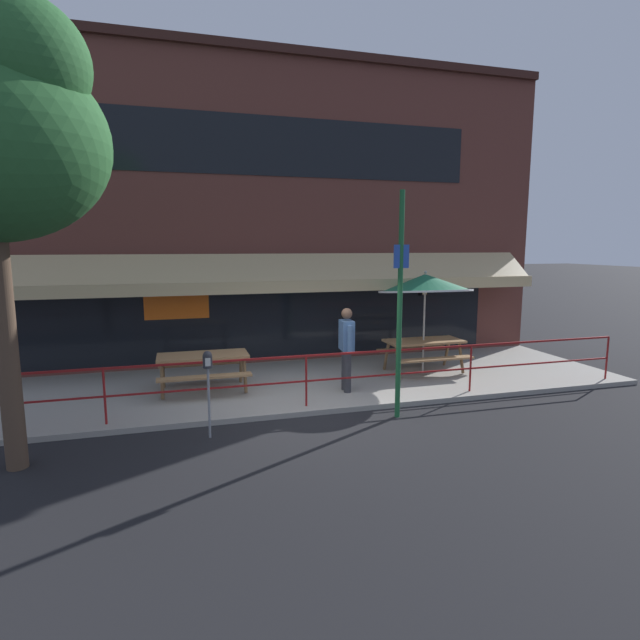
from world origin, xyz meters
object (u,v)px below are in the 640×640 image
Objects in this scene: picnic_table_centre at (424,347)px; patio_umbrella_centre at (425,284)px; pedestrian_walking at (347,345)px; parking_meter_near at (208,368)px; street_sign_pole at (400,304)px; picnic_table_left at (203,362)px.

patio_umbrella_centre is (0.00, 0.03, 1.47)m from picnic_table_centre.
pedestrian_walking is 1.20× the size of parking_meter_near.
street_sign_pole is (-1.77, -2.44, -0.13)m from patio_umbrella_centre.
pedestrian_walking reaches higher than picnic_table_left.
picnic_table_centre is 3.28m from street_sign_pole.
picnic_table_centre is 0.45× the size of street_sign_pole.
picnic_table_centre is 5.67m from parking_meter_near.
picnic_table_centre is (5.04, 0.15, 0.00)m from picnic_table_left.
pedestrian_walking reaches higher than parking_meter_near.
parking_meter_near is at bearing -90.79° from picnic_table_left.
patio_umbrella_centre is 1.68× the size of parking_meter_near.
street_sign_pole is at bearing -34.68° from picnic_table_left.
parking_meter_near is (-5.07, -2.49, 0.44)m from picnic_table_centre.
picnic_table_left is at bearing -178.27° from picnic_table_centre.
pedestrian_walking is at bearing 28.46° from parking_meter_near.
patio_umbrella_centre is at bearing 23.59° from pedestrian_walking.
picnic_table_centre is at bearing 1.73° from picnic_table_left.
picnic_table_centre is 1.47m from patio_umbrella_centre.
patio_umbrella_centre is (5.04, 0.18, 1.47)m from picnic_table_left.
patio_umbrella_centre is 1.40× the size of pedestrian_walking.
picnic_table_left is 2.93m from pedestrian_walking.
parking_meter_near reaches higher than picnic_table_left.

